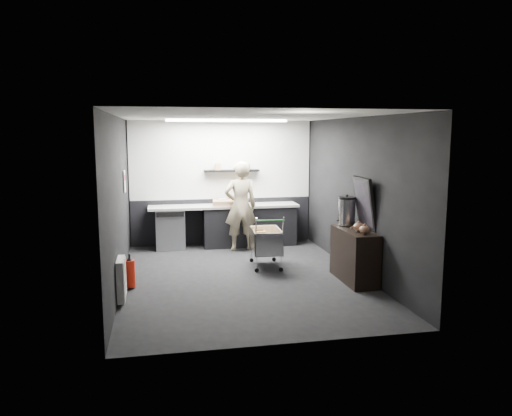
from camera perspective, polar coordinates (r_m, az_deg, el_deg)
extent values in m
plane|color=black|center=(8.55, -1.45, -7.94)|extent=(5.50, 5.50, 0.00)
plane|color=white|center=(8.20, -1.53, 10.45)|extent=(5.50, 5.50, 0.00)
plane|color=black|center=(10.97, -3.93, 2.91)|extent=(5.50, 0.00, 5.50)
plane|color=black|center=(5.62, 3.28, -2.55)|extent=(5.50, 0.00, 5.50)
plane|color=black|center=(8.18, -15.44, 0.67)|extent=(0.00, 5.50, 5.50)
plane|color=black|center=(8.83, 11.41, 1.37)|extent=(0.00, 5.50, 5.50)
cube|color=silver|center=(10.92, -3.94, 5.51)|extent=(3.95, 0.02, 1.70)
cube|color=black|center=(11.07, -3.87, -1.48)|extent=(3.95, 0.02, 1.00)
cube|color=black|center=(10.85, -2.80, 4.28)|extent=(1.20, 0.22, 0.04)
cylinder|color=silver|center=(11.16, 3.25, 7.12)|extent=(0.20, 0.03, 0.20)
cube|color=silver|center=(9.44, -14.81, 2.94)|extent=(0.02, 0.30, 0.40)
cube|color=red|center=(9.44, -14.79, 3.36)|extent=(0.02, 0.22, 0.10)
cube|color=silver|center=(7.50, -15.16, -7.85)|extent=(0.10, 0.50, 0.60)
cube|color=white|center=(10.03, -3.34, 9.93)|extent=(2.40, 0.20, 0.04)
cube|color=black|center=(10.87, -0.77, -2.06)|extent=(2.00, 0.56, 0.85)
cube|color=#A8A8A3|center=(10.71, -3.67, 0.21)|extent=(3.20, 0.60, 0.05)
cube|color=#9EA0A5|center=(10.70, -9.77, -2.36)|extent=(0.60, 0.58, 0.85)
cube|color=black|center=(10.34, -9.78, -0.74)|extent=(0.56, 0.02, 0.10)
imported|color=beige|center=(10.30, -1.77, 0.20)|extent=(0.70, 0.48, 1.86)
cube|color=silver|center=(9.15, 1.11, -4.95)|extent=(0.56, 0.82, 0.02)
cube|color=silver|center=(9.06, -0.41, -3.79)|extent=(0.07, 0.80, 0.42)
cube|color=silver|center=(9.16, 2.63, -3.65)|extent=(0.07, 0.80, 0.42)
cube|color=silver|center=(8.74, 1.66, -4.25)|extent=(0.51, 0.05, 0.42)
cube|color=silver|center=(9.48, 0.62, -3.23)|extent=(0.51, 0.05, 0.42)
cylinder|color=silver|center=(8.80, 0.22, -6.38)|extent=(0.02, 0.02, 0.28)
cylinder|color=silver|center=(8.90, 2.98, -6.23)|extent=(0.02, 0.02, 0.28)
cylinder|color=silver|center=(9.48, -0.64, -5.29)|extent=(0.02, 0.02, 0.28)
cylinder|color=silver|center=(9.57, 1.93, -5.16)|extent=(0.02, 0.02, 0.28)
cylinder|color=#23802B|center=(8.59, 1.76, -1.45)|extent=(0.52, 0.06, 0.03)
cube|color=olive|center=(9.18, 0.31, -3.71)|extent=(0.24, 0.29, 0.36)
cube|color=olive|center=(9.04, 2.08, -4.04)|extent=(0.22, 0.27, 0.32)
cylinder|color=black|center=(8.84, 0.22, -7.14)|extent=(0.08, 0.03, 0.07)
cylinder|color=black|center=(9.51, -0.64, -6.00)|extent=(0.08, 0.03, 0.07)
cylinder|color=black|center=(8.93, 2.98, -6.99)|extent=(0.08, 0.03, 0.07)
cylinder|color=black|center=(9.60, 1.93, -5.87)|extent=(0.08, 0.03, 0.07)
cube|color=black|center=(8.41, 11.16, -5.35)|extent=(0.43, 1.15, 0.86)
cylinder|color=silver|center=(8.63, 10.33, -0.43)|extent=(0.29, 0.29, 0.44)
cylinder|color=black|center=(8.60, 10.37, 1.14)|extent=(0.29, 0.29, 0.04)
sphere|color=black|center=(8.59, 10.38, 1.40)|extent=(0.05, 0.05, 0.05)
ellipsoid|color=brown|center=(8.18, 11.65, -2.13)|extent=(0.17, 0.17, 0.14)
ellipsoid|color=brown|center=(7.96, 12.32, -2.44)|extent=(0.17, 0.17, 0.14)
cube|color=black|center=(8.36, 12.32, 0.55)|extent=(0.20, 0.67, 0.86)
cube|color=black|center=(8.35, 12.17, 0.55)|extent=(0.14, 0.57, 0.74)
cylinder|color=red|center=(8.15, -14.19, -7.28)|extent=(0.16, 0.16, 0.43)
cone|color=black|center=(8.09, -14.25, -5.63)|extent=(0.11, 0.11, 0.06)
cylinder|color=black|center=(8.08, -14.26, -5.33)|extent=(0.03, 0.03, 0.06)
cube|color=tan|center=(10.65, -3.43, 0.60)|extent=(0.59, 0.47, 0.11)
cylinder|color=white|center=(10.76, -1.39, 0.90)|extent=(0.19, 0.19, 0.19)
cube|color=silver|center=(10.64, -3.87, 0.68)|extent=(0.19, 0.17, 0.14)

